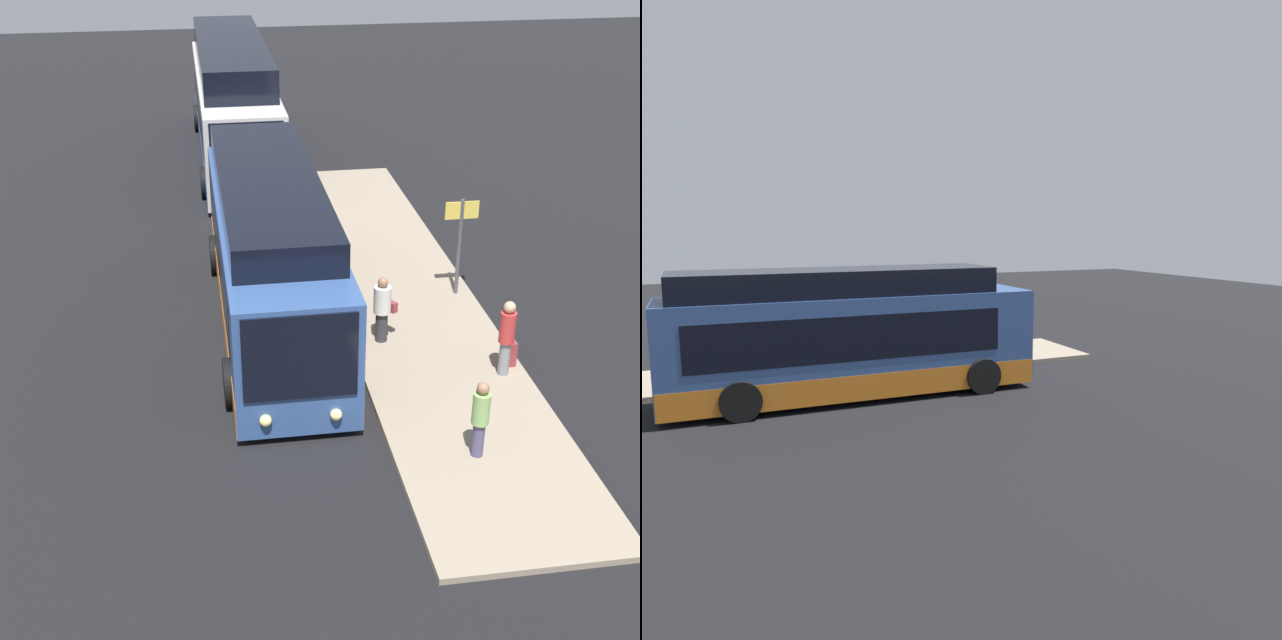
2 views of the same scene
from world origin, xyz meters
TOP-DOWN VIEW (x-y plane):
  - ground at (0.00, 0.00)m, footprint 80.00×80.00m
  - platform at (0.00, 3.38)m, footprint 20.00×3.55m
  - bus_lead at (0.76, -0.04)m, footprint 10.34×2.76m
  - bus_second at (-12.62, -0.04)m, footprint 12.50×2.87m
  - passenger_boarding at (6.95, 3.16)m, footprint 0.45×0.45m
  - passenger_waiting at (4.20, 4.61)m, footprint 0.39×0.39m
  - passenger_with_bags at (2.33, 2.32)m, footprint 0.59×0.66m
  - suitcase at (3.75, 4.90)m, footprint 0.47×0.18m
  - sign_post at (0.19, 4.73)m, footprint 0.10×0.85m

SIDE VIEW (x-z plane):
  - ground at x=0.00m, z-range 0.00..0.00m
  - platform at x=0.00m, z-range 0.00..0.13m
  - suitcase at x=3.75m, z-range 0.01..0.82m
  - passenger_with_bags at x=2.33m, z-range 0.18..1.78m
  - passenger_boarding at x=6.95m, z-range 0.20..1.79m
  - passenger_waiting at x=4.20m, z-range 0.22..1.96m
  - bus_lead at x=0.76m, z-range -0.16..3.46m
  - sign_post at x=0.19m, z-range 0.50..3.02m
  - bus_second at x=-12.62m, z-range -0.23..3.96m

